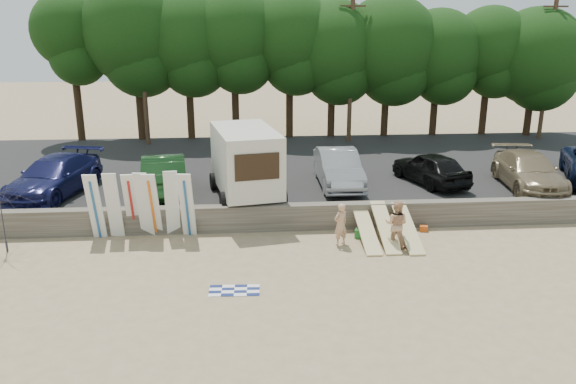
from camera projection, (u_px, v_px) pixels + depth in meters
name	position (u px, v px, depth m)	size (l,w,h in m)	color
ground	(374.00, 258.00, 18.92)	(120.00, 120.00, 0.00)	tan
seawall	(357.00, 215.00, 21.63)	(44.00, 0.50, 1.00)	#6B6356
parking_lot	(329.00, 170.00, 28.83)	(44.00, 14.50, 0.70)	#282828
treeline	(317.00, 43.00, 33.77)	(33.18, 6.65, 9.56)	#382616
utility_poles	(351.00, 61.00, 32.74)	(25.80, 0.26, 9.00)	#473321
box_trailer	(246.00, 160.00, 22.74)	(3.20, 4.80, 2.85)	beige
car_0	(54.00, 176.00, 23.32)	(2.19, 5.39, 1.57)	#131645
car_1	(164.00, 173.00, 23.70)	(1.74, 4.99, 1.64)	#123414
car_2	(338.00, 168.00, 24.60)	(1.68, 4.81, 1.59)	gray
car_3	(431.00, 168.00, 24.96)	(1.70, 4.23, 1.44)	black
car_4	(529.00, 171.00, 24.30)	(2.10, 5.15, 1.50)	#817052
surfboard_upright_0	(95.00, 207.00, 20.17)	(0.50, 0.06, 2.60)	silver
surfboard_upright_1	(113.00, 206.00, 20.28)	(0.50, 0.06, 2.60)	silver
surfboard_upright_2	(132.00, 205.00, 20.46)	(0.50, 0.06, 2.60)	silver
surfboard_upright_3	(144.00, 205.00, 20.38)	(0.50, 0.06, 2.60)	silver
surfboard_upright_4	(152.00, 205.00, 20.38)	(0.50, 0.06, 2.60)	silver
surfboard_upright_5	(172.00, 203.00, 20.50)	(0.50, 0.06, 2.60)	silver
surfboard_upright_6	(187.00, 205.00, 20.36)	(0.50, 0.06, 2.60)	silver
surfboard_low_0	(366.00, 230.00, 20.31)	(0.56, 3.00, 0.07)	#D2C084
surfboard_low_1	(385.00, 227.00, 20.33)	(0.56, 3.00, 0.07)	#D2C084
surfboard_low_2	(407.00, 228.00, 20.31)	(0.56, 3.00, 0.07)	#D2C084
beachgoer_a	(340.00, 224.00, 19.86)	(0.57, 0.37, 1.55)	tan
beachgoer_b	(396.00, 224.00, 19.65)	(0.83, 0.65, 1.71)	tan
cooler	(360.00, 234.00, 20.69)	(0.38, 0.30, 0.32)	#217B2C
gear_bag	(424.00, 228.00, 21.35)	(0.30, 0.25, 0.22)	#C75117
beach_towel	(234.00, 290.00, 16.65)	(1.50, 1.50, 0.00)	white
beach_umbrella	(5.00, 221.00, 19.13)	(2.50, 2.55, 2.29)	#23222A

